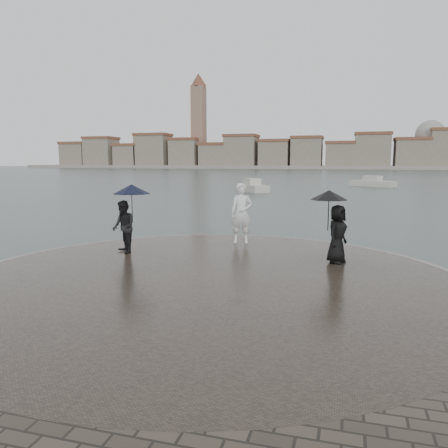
% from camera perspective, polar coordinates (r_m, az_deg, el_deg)
% --- Properties ---
extents(ground, '(400.00, 400.00, 0.00)m').
position_cam_1_polar(ground, '(7.45, -10.54, -16.38)').
color(ground, '#2B3835').
rests_on(ground, ground).
extents(kerb_ring, '(12.50, 12.50, 0.32)m').
position_cam_1_polar(kerb_ring, '(10.44, -1.96, -8.02)').
color(kerb_ring, gray).
rests_on(kerb_ring, ground).
extents(quay_tip, '(11.90, 11.90, 0.36)m').
position_cam_1_polar(quay_tip, '(10.44, -1.96, -7.91)').
color(quay_tip, '#2D261E').
rests_on(quay_tip, ground).
extents(statue, '(0.81, 0.62, 1.99)m').
position_cam_1_polar(statue, '(14.51, 2.31, 1.41)').
color(statue, white).
rests_on(statue, quay_tip).
extents(visitor_left, '(1.29, 1.14, 2.04)m').
position_cam_1_polar(visitor_left, '(13.23, -12.66, 1.23)').
color(visitor_left, black).
rests_on(visitor_left, quay_tip).
extents(visitor_right, '(1.14, 1.06, 1.95)m').
position_cam_1_polar(visitor_right, '(12.04, 14.25, 0.28)').
color(visitor_right, black).
rests_on(visitor_right, quay_tip).
extents(far_skyline, '(260.00, 20.00, 37.00)m').
position_cam_1_polar(far_skyline, '(167.03, 12.76, 8.95)').
color(far_skyline, gray).
rests_on(far_skyline, ground).
extents(boats, '(17.08, 17.16, 1.50)m').
position_cam_1_polar(boats, '(49.63, 12.10, 4.97)').
color(boats, beige).
rests_on(boats, ground).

